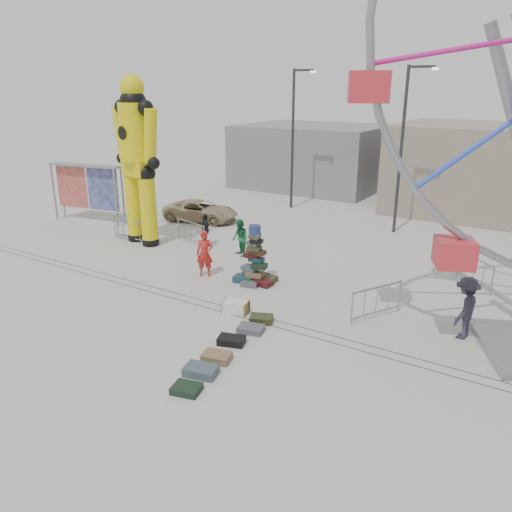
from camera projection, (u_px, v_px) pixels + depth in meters
The scene contains 27 objects.
ground at pixel (184, 311), 16.53m from camera, with size 90.00×90.00×0.00m, color #9E9E99.
track_line_near at pixel (196, 305), 17.01m from camera, with size 40.00×0.04×0.01m, color #47443F.
track_line_far at pixel (203, 300), 17.33m from camera, with size 40.00×0.04×0.01m, color #47443F.
building_right at pixel (505, 171), 28.29m from camera, with size 12.00×8.00×5.00m, color gray.
building_left at pixel (313, 156), 36.49m from camera, with size 10.00×8.00×4.40m, color gray.
lamp_post_right at pixel (404, 143), 23.98m from camera, with size 1.41×0.25×8.00m.
lamp_post_left at pixel (294, 133), 29.08m from camera, with size 1.41×0.25×8.00m.
suitcase_tower at pixel (255, 266), 18.78m from camera, with size 1.58×1.40×2.25m.
crash_test_dummy at pixel (137, 155), 22.41m from camera, with size 3.11×1.36×7.79m.
banner_scaffold at pixel (86, 179), 26.71m from camera, with size 4.36×1.47×3.11m.
steamer_trunk at pixel (236, 307), 16.39m from camera, with size 0.83×0.48×0.39m, color silver.
row_case_0 at pixel (261, 319), 15.72m from camera, with size 0.71×0.49×0.22m, color #33381C.
row_case_1 at pixel (251, 329), 15.13m from camera, with size 0.76×0.55×0.18m, color #525459.
row_case_2 at pixel (231, 340), 14.40m from camera, with size 0.77×0.49×0.21m, color black.
row_case_3 at pixel (217, 357), 13.53m from camera, with size 0.76×0.53×0.22m, color olive.
row_case_4 at pixel (201, 371), 12.86m from camera, with size 0.84×0.56×0.24m, color #41545D.
row_case_5 at pixel (186, 389), 12.15m from camera, with size 0.68×0.55×0.17m, color black.
barricade_dummy_a at pixel (130, 229), 23.95m from camera, with size 2.00×0.10×1.10m, color gray, non-canonical shape.
barricade_dummy_b at pixel (132, 231), 23.67m from camera, with size 2.00×0.10×1.10m, color gray, non-canonical shape.
barricade_dummy_c at pixel (191, 233), 23.37m from camera, with size 2.00×0.10×1.10m, color gray, non-canonical shape.
barricade_wheel_front at pixel (376, 302), 15.90m from camera, with size 2.00×0.10×1.10m, color gray, non-canonical shape.
barricade_wheel_back at pixel (474, 272), 18.48m from camera, with size 2.00×0.10×1.10m, color gray, non-canonical shape.
pedestrian_red at pixel (205, 254), 19.32m from camera, with size 0.66×0.44×1.82m, color red.
pedestrian_green at pixel (240, 238), 21.63m from camera, with size 0.79×0.61×1.62m, color #175E2F.
pedestrian_black at pixel (206, 230), 23.03m from camera, with size 0.90×0.37×1.53m, color black.
pedestrian_grey at pixel (465, 308), 14.52m from camera, with size 1.22×0.70×1.90m, color #252532.
parked_suv at pixel (201, 211), 27.37m from camera, with size 1.89×4.09×1.14m, color tan.
Camera 1 is at (9.97, -11.52, 7.09)m, focal length 35.00 mm.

